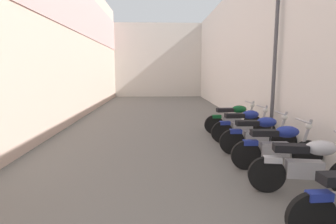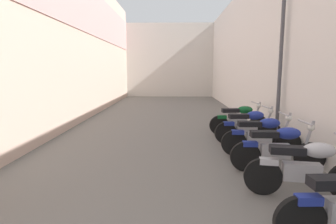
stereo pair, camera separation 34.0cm
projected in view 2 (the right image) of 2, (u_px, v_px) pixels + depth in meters
ground_plane at (165, 134)px, 8.80m from camera, size 37.68×37.68×0.00m
building_left at (73, 38)px, 10.33m from camera, size 0.45×21.68×6.28m
building_right at (260, 49)px, 10.30m from camera, size 0.45×21.68×5.55m
building_far_end at (170, 61)px, 22.08m from camera, size 9.55×2.00×5.51m
motorcycle_fourth at (306, 167)px, 4.34m from camera, size 1.84×0.58×1.04m
motorcycle_fifth at (278, 147)px, 5.47m from camera, size 1.85×0.58×1.04m
motorcycle_sixth at (262, 135)px, 6.52m from camera, size 1.85×0.58×1.04m
motorcycle_seventh at (249, 125)px, 7.63m from camera, size 1.85×0.58×1.04m
motorcycle_eighth at (239, 119)px, 8.70m from camera, size 1.85×0.58×1.04m
street_lamp at (278, 43)px, 7.36m from camera, size 0.79×0.18×4.65m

